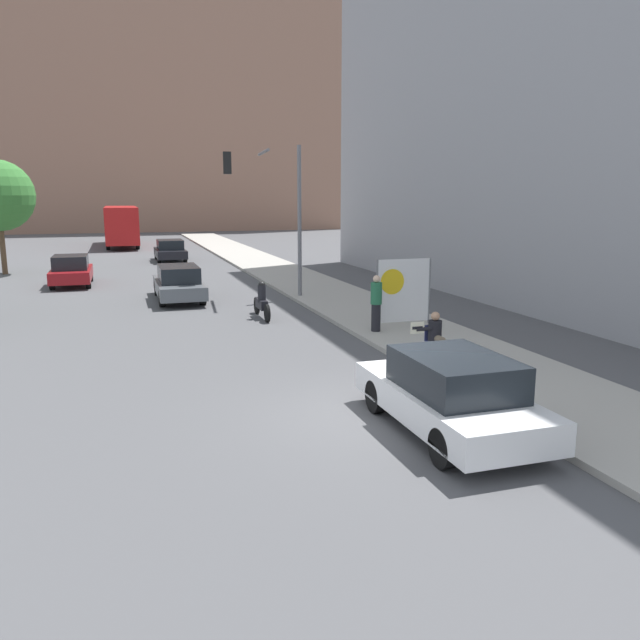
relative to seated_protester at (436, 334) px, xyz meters
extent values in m
plane|color=#4F4F51|center=(-2.92, -3.00, -0.76)|extent=(160.00, 160.00, 0.00)
cube|color=#A8A399|center=(0.99, 12.00, -0.69)|extent=(3.56, 90.00, 0.13)
cube|color=#936B56|center=(-4.92, 69.45, 18.70)|extent=(52.00, 12.00, 38.91)
cube|color=#99999E|center=(11.16, 8.27, 9.32)|extent=(10.00, 32.00, 20.16)
cylinder|color=#474C56|center=(-0.17, -0.13, -0.42)|extent=(0.03, 0.03, 0.42)
cylinder|color=#474C56|center=(0.20, -0.13, -0.42)|extent=(0.03, 0.03, 0.42)
cylinder|color=#474C56|center=(-0.17, 0.24, -0.42)|extent=(0.03, 0.03, 0.42)
cylinder|color=#474C56|center=(0.20, 0.24, -0.42)|extent=(0.03, 0.03, 0.42)
cube|color=navy|center=(0.02, 0.05, -0.19)|extent=(0.40, 0.40, 0.02)
cube|color=navy|center=(0.02, 0.24, 0.01)|extent=(0.40, 0.02, 0.38)
cylinder|color=#756651|center=(0.02, -0.11, -0.09)|extent=(0.18, 0.42, 0.18)
cylinder|color=#756651|center=(0.02, -0.32, -0.42)|extent=(0.16, 0.16, 0.42)
cube|color=black|center=(0.02, -0.38, -0.58)|extent=(0.20, 0.28, 0.10)
cylinder|color=black|center=(0.02, 0.08, 0.08)|extent=(0.34, 0.34, 0.52)
sphere|color=tan|center=(0.02, 0.08, 0.45)|extent=(0.22, 0.22, 0.22)
cylinder|color=black|center=(-0.31, 0.00, 0.16)|extent=(0.45, 0.09, 0.09)
cube|color=#EAE5C6|center=(-0.51, 0.00, 0.20)|extent=(0.36, 0.02, 0.29)
cube|color=black|center=(-0.51, -0.01, 0.20)|extent=(0.28, 0.01, 0.07)
cylinder|color=black|center=(-0.13, 3.51, -0.21)|extent=(0.28, 0.28, 0.83)
cylinder|color=#236642|center=(-0.13, 3.51, 0.53)|extent=(0.34, 0.34, 0.65)
sphere|color=beige|center=(-0.13, 3.51, 0.96)|extent=(0.22, 0.22, 0.22)
cylinder|color=slate|center=(0.16, 4.13, 0.42)|extent=(0.06, 0.06, 2.09)
cylinder|color=slate|center=(1.96, 4.13, 0.42)|extent=(0.06, 0.06, 2.09)
cube|color=white|center=(1.06, 4.13, 0.47)|extent=(1.80, 0.02, 1.99)
cylinder|color=yellow|center=(0.66, 4.11, 0.77)|extent=(0.79, 0.01, 0.79)
cylinder|color=slate|center=(-0.38, 10.94, 2.37)|extent=(0.16, 0.16, 5.99)
cylinder|color=slate|center=(-1.79, 11.07, 5.07)|extent=(0.38, 2.83, 0.11)
cube|color=black|center=(-3.19, 11.20, 4.65)|extent=(0.33, 0.33, 0.84)
sphere|color=green|center=(-3.19, 11.20, 4.37)|extent=(0.18, 0.18, 0.18)
cube|color=white|center=(-1.97, -4.17, -0.22)|extent=(1.87, 4.29, 0.53)
cube|color=black|center=(-1.97, -4.35, 0.36)|extent=(1.61, 2.23, 0.63)
cylinder|color=black|center=(-2.79, -2.84, -0.44)|extent=(0.22, 0.64, 0.64)
cylinder|color=black|center=(-1.14, -2.84, -0.44)|extent=(0.22, 0.64, 0.64)
cylinder|color=black|center=(-2.79, -5.50, -0.44)|extent=(0.22, 0.64, 0.64)
cylinder|color=black|center=(-1.14, -5.50, -0.44)|extent=(0.22, 0.64, 0.64)
cube|color=#565B60|center=(-5.16, 12.07, -0.23)|extent=(1.76, 4.77, 0.52)
cube|color=black|center=(-5.16, 11.88, 0.34)|extent=(1.51, 2.48, 0.62)
cylinder|color=black|center=(-5.93, 13.55, -0.44)|extent=(0.22, 0.64, 0.64)
cylinder|color=black|center=(-4.40, 13.55, -0.44)|extent=(0.22, 0.64, 0.64)
cylinder|color=black|center=(-5.93, 10.59, -0.44)|extent=(0.22, 0.64, 0.64)
cylinder|color=black|center=(-4.40, 10.59, -0.44)|extent=(0.22, 0.64, 0.64)
cube|color=maroon|center=(-9.58, 17.95, -0.22)|extent=(1.76, 4.11, 0.53)
cube|color=black|center=(-9.58, 17.79, 0.36)|extent=(1.51, 2.14, 0.63)
cylinder|color=black|center=(-10.35, 19.22, -0.44)|extent=(0.22, 0.64, 0.64)
cylinder|color=black|center=(-8.81, 19.22, -0.44)|extent=(0.22, 0.64, 0.64)
cylinder|color=black|center=(-10.35, 16.68, -0.44)|extent=(0.22, 0.64, 0.64)
cylinder|color=black|center=(-8.81, 16.68, -0.44)|extent=(0.22, 0.64, 0.64)
cube|color=black|center=(-4.21, 28.33, -0.23)|extent=(1.84, 4.44, 0.51)
cube|color=black|center=(-4.21, 28.15, 0.33)|extent=(1.58, 2.31, 0.61)
cylinder|color=black|center=(-5.02, 29.70, -0.44)|extent=(0.22, 0.64, 0.64)
cylinder|color=black|center=(-3.40, 29.70, -0.44)|extent=(0.22, 0.64, 0.64)
cylinder|color=black|center=(-5.02, 26.95, -0.44)|extent=(0.22, 0.64, 0.64)
cylinder|color=black|center=(-3.40, 26.95, -0.44)|extent=(0.22, 0.64, 0.64)
cube|color=red|center=(-7.07, 42.27, 1.12)|extent=(2.54, 11.72, 2.87)
cube|color=black|center=(-7.07, 42.27, 1.29)|extent=(2.56, 11.13, 0.93)
cylinder|color=black|center=(-8.19, 45.90, -0.24)|extent=(0.30, 1.04, 1.04)
cylinder|color=black|center=(-5.95, 45.90, -0.24)|extent=(0.30, 1.04, 1.04)
cylinder|color=black|center=(-8.19, 38.64, -0.24)|extent=(0.30, 1.04, 1.04)
cylinder|color=black|center=(-5.95, 38.64, -0.24)|extent=(0.30, 1.04, 1.04)
cube|color=black|center=(-2.79, 7.31, -0.28)|extent=(0.24, 0.98, 0.32)
cylinder|color=black|center=(-2.79, 7.26, 0.09)|extent=(0.28, 0.28, 0.59)
sphere|color=black|center=(-2.79, 7.26, 0.40)|extent=(0.24, 0.24, 0.24)
cylinder|color=black|center=(-2.79, 8.13, -0.46)|extent=(0.10, 0.60, 0.60)
cylinder|color=black|center=(-2.79, 6.49, -0.46)|extent=(0.10, 0.60, 0.60)
cylinder|color=brown|center=(-13.34, 23.74, 0.68)|extent=(0.28, 0.28, 2.88)
camera|label=1|loc=(-7.36, -13.51, 3.35)|focal=35.00mm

